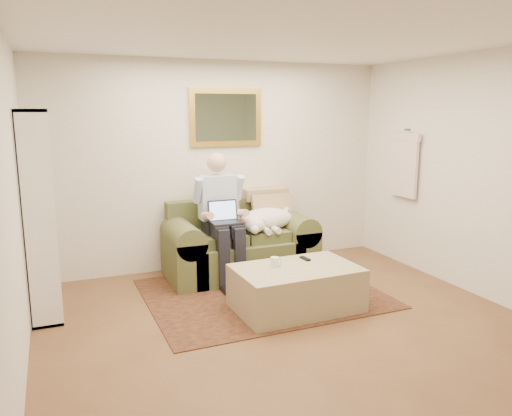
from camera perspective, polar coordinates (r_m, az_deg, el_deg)
room_shell at (r=4.41m, az=4.35°, el=2.10°), size 4.51×5.00×2.61m
rug at (r=5.58m, az=0.71°, el=-9.70°), size 2.50×2.01×0.01m
sofa at (r=6.15m, az=-1.90°, el=-4.75°), size 1.78×0.91×1.07m
seated_man at (r=5.81m, az=-3.84°, el=-1.22°), size 0.59×0.84×1.50m
laptop at (r=5.74m, az=-3.62°, el=-1.00°), size 0.35×0.27×0.25m
sleeping_dog at (r=6.09m, az=1.19°, el=-1.27°), size 0.73×0.46×0.27m
ottoman at (r=5.11m, az=4.60°, el=-9.13°), size 1.24×0.81×0.44m
coffee_mug at (r=5.02m, az=2.15°, el=-6.19°), size 0.08×0.08×0.10m
tv_remote at (r=5.30m, az=5.63°, el=-5.77°), size 0.06×0.15×0.02m
bookshelf at (r=5.23m, az=-23.47°, el=-0.71°), size 0.28×0.80×2.00m
wall_mirror at (r=6.35m, az=-3.46°, el=10.29°), size 0.94×0.04×0.72m
hanging_shirt at (r=6.63m, az=16.60°, el=5.12°), size 0.06×0.52×0.90m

